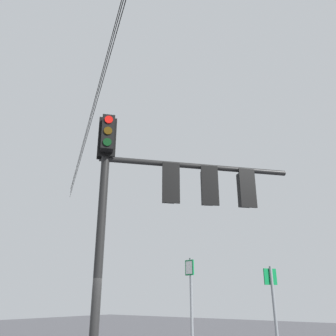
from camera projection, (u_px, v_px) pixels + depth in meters
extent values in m
cylinder|color=black|center=(99.00, 256.00, 7.81)|extent=(0.20, 0.20, 5.93)
cylinder|color=black|center=(200.00, 167.00, 9.12)|extent=(3.29, 3.77, 0.14)
cube|color=black|center=(106.00, 144.00, 9.09)|extent=(0.42, 0.42, 0.90)
cube|color=black|center=(107.00, 141.00, 8.93)|extent=(0.32, 0.36, 1.04)
cylinder|color=red|center=(107.00, 136.00, 9.34)|extent=(0.15, 0.17, 0.20)
cylinder|color=#3C2703|center=(106.00, 146.00, 9.24)|extent=(0.15, 0.17, 0.20)
cylinder|color=black|center=(105.00, 157.00, 9.14)|extent=(0.15, 0.17, 0.20)
cube|color=black|center=(108.00, 134.00, 8.54)|extent=(0.42, 0.42, 0.90)
cube|color=black|center=(107.00, 137.00, 8.70)|extent=(0.32, 0.36, 1.04)
cylinder|color=red|center=(109.00, 120.00, 8.49)|extent=(0.15, 0.17, 0.20)
cylinder|color=#3C2703|center=(108.00, 131.00, 8.39)|extent=(0.15, 0.17, 0.20)
cylinder|color=black|center=(107.00, 142.00, 8.28)|extent=(0.15, 0.17, 0.20)
cube|color=black|center=(169.00, 185.00, 8.76)|extent=(0.42, 0.42, 0.90)
cube|color=black|center=(171.00, 183.00, 8.61)|extent=(0.32, 0.36, 1.04)
cylinder|color=red|center=(168.00, 175.00, 9.02)|extent=(0.15, 0.17, 0.20)
cylinder|color=#3C2703|center=(168.00, 186.00, 8.91)|extent=(0.15, 0.17, 0.20)
cylinder|color=black|center=(168.00, 198.00, 8.81)|extent=(0.15, 0.17, 0.20)
cube|color=black|center=(208.00, 187.00, 8.97)|extent=(0.42, 0.42, 0.90)
cube|color=black|center=(210.00, 185.00, 8.82)|extent=(0.33, 0.35, 1.04)
cylinder|color=red|center=(206.00, 178.00, 9.23)|extent=(0.16, 0.17, 0.20)
cylinder|color=#3C2703|center=(206.00, 189.00, 9.12)|extent=(0.16, 0.17, 0.20)
cylinder|color=black|center=(207.00, 200.00, 9.02)|extent=(0.16, 0.17, 0.20)
cube|color=black|center=(245.00, 190.00, 9.18)|extent=(0.42, 0.42, 0.90)
cube|color=black|center=(248.00, 188.00, 9.03)|extent=(0.31, 0.36, 1.04)
cylinder|color=red|center=(241.00, 181.00, 9.44)|extent=(0.15, 0.17, 0.20)
cylinder|color=#3C2703|center=(242.00, 191.00, 9.33)|extent=(0.15, 0.17, 0.20)
cylinder|color=black|center=(243.00, 202.00, 9.23)|extent=(0.15, 0.17, 0.20)
cylinder|color=slate|center=(277.00, 332.00, 7.73)|extent=(0.07, 0.07, 2.79)
cube|color=#0C7238|center=(270.00, 277.00, 8.17)|extent=(0.21, 0.31, 0.36)
cube|color=white|center=(270.00, 277.00, 8.18)|extent=(0.16, 0.25, 0.30)
cylinder|color=slate|center=(192.00, 325.00, 8.11)|extent=(0.07, 0.07, 3.02)
cube|color=#0C7238|center=(189.00, 268.00, 8.53)|extent=(0.29, 0.11, 0.36)
cube|color=white|center=(189.00, 268.00, 8.52)|extent=(0.23, 0.08, 0.30)
cylinder|color=black|center=(105.00, 73.00, 11.15)|extent=(26.60, 18.50, 0.41)
cylinder|color=black|center=(106.00, 65.00, 11.26)|extent=(26.60, 18.50, 0.41)
cylinder|color=black|center=(106.00, 58.00, 11.36)|extent=(26.60, 18.50, 0.41)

